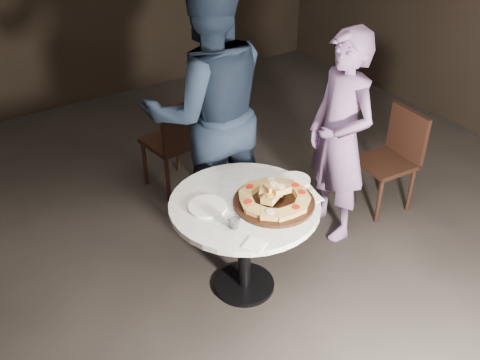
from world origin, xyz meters
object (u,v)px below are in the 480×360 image
object	(u,v)px
table	(245,219)
focaccia_pile	(274,196)
diner_navy	(208,111)
chair_right	(394,153)
serving_board	(274,202)
diner_teal	(340,138)
water_glass	(234,223)
chair_far	(177,138)

from	to	relation	value
table	focaccia_pile	distance (m)	0.25
focaccia_pile	diner_navy	bearing A→B (deg)	87.19
chair_right	diner_navy	size ratio (longest dim) A/B	0.42
serving_board	chair_right	bearing A→B (deg)	11.16
chair_right	diner_navy	distance (m)	1.50
diner_teal	chair_right	bearing A→B (deg)	92.84
serving_board	diner_navy	xyz separation A→B (m)	(0.04, 0.82, 0.25)
diner_navy	water_glass	bearing A→B (deg)	81.85
table	serving_board	xyz separation A→B (m)	(0.14, -0.11, 0.14)
serving_board	chair_right	world-z (taller)	chair_right
table	chair_right	xyz separation A→B (m)	(1.48, 0.16, -0.09)
chair_right	diner_teal	bearing A→B (deg)	-86.18
chair_far	diner_teal	size ratio (longest dim) A/B	0.55
water_glass	diner_navy	bearing A→B (deg)	67.67
serving_board	chair_far	distance (m)	1.37
water_glass	chair_right	world-z (taller)	chair_right
water_glass	chair_right	distance (m)	1.72
water_glass	chair_right	xyz separation A→B (m)	(1.67, 0.33, -0.25)
focaccia_pile	diner_teal	bearing A→B (deg)	19.64
serving_board	chair_far	size ratio (longest dim) A/B	0.58
water_glass	chair_far	bearing A→B (deg)	75.28
chair_right	diner_navy	xyz separation A→B (m)	(-1.31, 0.55, 0.48)
focaccia_pile	chair_far	distance (m)	1.38
focaccia_pile	water_glass	size ratio (longest dim) A/B	6.07
table	chair_far	size ratio (longest dim) A/B	1.33
serving_board	chair_far	world-z (taller)	chair_far
serving_board	chair_far	bearing A→B (deg)	87.79
focaccia_pile	chair_right	xyz separation A→B (m)	(1.35, 0.26, -0.27)
serving_board	diner_navy	bearing A→B (deg)	87.16
focaccia_pile	water_glass	distance (m)	0.33
chair_far	table	bearing A→B (deg)	73.63
table	chair_right	distance (m)	1.50
table	water_glass	xyz separation A→B (m)	(-0.18, -0.17, 0.16)
table	diner_navy	size ratio (longest dim) A/B	0.59
table	diner_teal	distance (m)	0.93
chair_far	chair_right	xyz separation A→B (m)	(1.30, -1.09, -0.02)
chair_far	chair_right	bearing A→B (deg)	132.19
chair_right	diner_teal	xyz separation A→B (m)	(-0.59, 0.01, 0.30)
chair_far	chair_right	size ratio (longest dim) A/B	1.05
chair_right	diner_navy	world-z (taller)	diner_navy
chair_far	diner_navy	xyz separation A→B (m)	(-0.01, -0.54, 0.46)
diner_teal	chair_far	bearing A→B (deg)	-143.47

